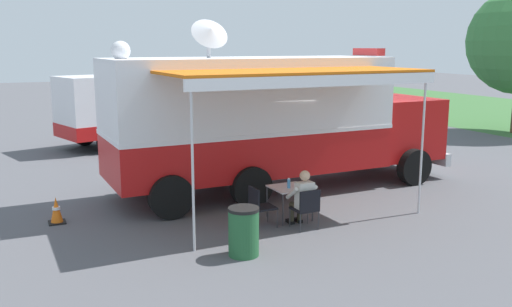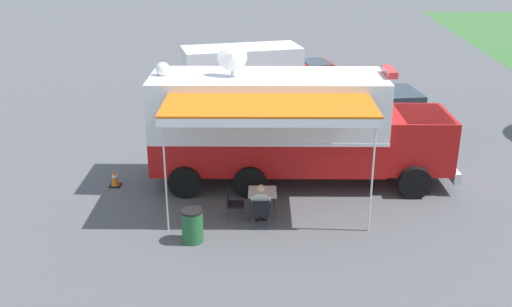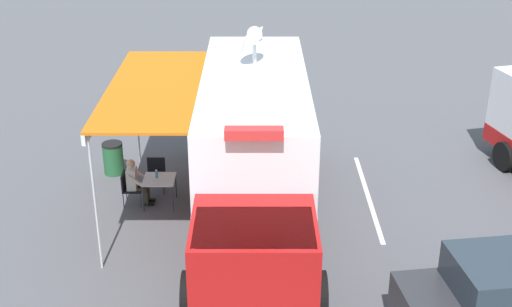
% 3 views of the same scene
% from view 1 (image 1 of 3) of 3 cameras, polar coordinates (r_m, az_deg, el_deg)
% --- Properties ---
extents(ground_plane, '(100.00, 100.00, 0.00)m').
position_cam_1_polar(ground_plane, '(14.59, -0.70, -4.02)').
color(ground_plane, '#515156').
extents(lot_stripe, '(0.29, 4.80, 0.01)m').
position_cam_1_polar(lot_stripe, '(17.07, -6.86, -1.86)').
color(lot_stripe, silver).
rests_on(lot_stripe, ground).
extents(command_truck, '(5.13, 9.57, 4.53)m').
position_cam_1_polar(command_truck, '(14.51, 2.01, 3.71)').
color(command_truck, '#B71414').
rests_on(command_truck, ground).
extents(folding_table, '(0.83, 0.83, 0.73)m').
position_cam_1_polar(folding_table, '(12.26, 3.48, -3.72)').
color(folding_table, silver).
rests_on(folding_table, ground).
extents(water_bottle, '(0.07, 0.07, 0.22)m').
position_cam_1_polar(water_bottle, '(12.14, 3.39, -3.09)').
color(water_bottle, '#4C99D8').
rests_on(water_bottle, folding_table).
extents(folding_chair_at_table, '(0.50, 0.50, 0.87)m').
position_cam_1_polar(folding_chair_at_table, '(11.62, 5.25, -5.39)').
color(folding_chair_at_table, black).
rests_on(folding_chair_at_table, ground).
extents(folding_chair_beside_table, '(0.50, 0.50, 0.87)m').
position_cam_1_polar(folding_chair_beside_table, '(11.74, 0.32, -5.18)').
color(folding_chair_beside_table, black).
rests_on(folding_chair_beside_table, ground).
extents(seated_responder, '(0.67, 0.57, 1.25)m').
position_cam_1_polar(seated_responder, '(11.74, 4.78, -4.51)').
color(seated_responder, silver).
rests_on(seated_responder, ground).
extents(trash_bin, '(0.57, 0.57, 0.91)m').
position_cam_1_polar(trash_bin, '(10.21, -1.28, -8.03)').
color(trash_bin, '#235B33').
rests_on(trash_bin, ground).
extents(traffic_cone, '(0.36, 0.36, 0.58)m').
position_cam_1_polar(traffic_cone, '(12.81, -19.85, -5.55)').
color(traffic_cone, black).
rests_on(traffic_cone, ground).
extents(support_truck, '(3.88, 7.10, 2.70)m').
position_cam_1_polar(support_truck, '(22.15, -11.65, 4.58)').
color(support_truck, white).
rests_on(support_truck, ground).
extents(car_behind_truck, '(4.45, 2.55, 1.76)m').
position_cam_1_polar(car_behind_truck, '(20.92, 6.27, 2.98)').
color(car_behind_truck, '#2D2D33').
rests_on(car_behind_truck, ground).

